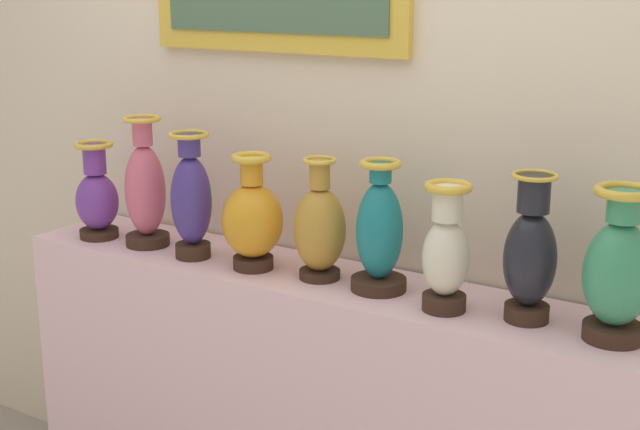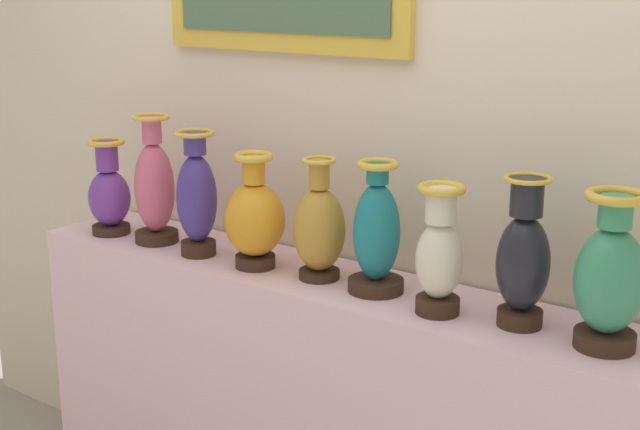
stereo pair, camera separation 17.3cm
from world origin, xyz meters
name	(u,v)px [view 2 (the right image)]	position (x,y,z in m)	size (l,w,h in m)	color
display_shelf	(320,429)	(0.00, 0.00, 0.50)	(2.11, 0.36, 1.00)	beige
back_wall	(365,132)	(-0.01, 0.24, 1.40)	(4.01, 0.14, 2.77)	beige
vase_violet	(109,193)	(-0.85, -0.06, 1.15)	(0.14, 0.14, 0.33)	#382319
vase_rose	(155,188)	(-0.65, -0.04, 1.19)	(0.14, 0.14, 0.43)	#382319
vase_indigo	(197,197)	(-0.44, -0.06, 1.19)	(0.13, 0.13, 0.40)	#382319
vase_amber	(255,218)	(-0.21, -0.05, 1.16)	(0.19, 0.19, 0.36)	#382319
vase_ochre	(319,228)	(0.01, -0.02, 1.16)	(0.15, 0.15, 0.36)	#382319
vase_teal	(377,235)	(0.20, -0.01, 1.17)	(0.16, 0.16, 0.38)	#382319
vase_ivory	(439,254)	(0.43, -0.06, 1.17)	(0.13, 0.13, 0.35)	#382319
vase_onyx	(523,259)	(0.64, -0.01, 1.18)	(0.14, 0.14, 0.39)	#382319
vase_jade	(610,278)	(0.86, -0.02, 1.18)	(0.17, 0.17, 0.39)	#382319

